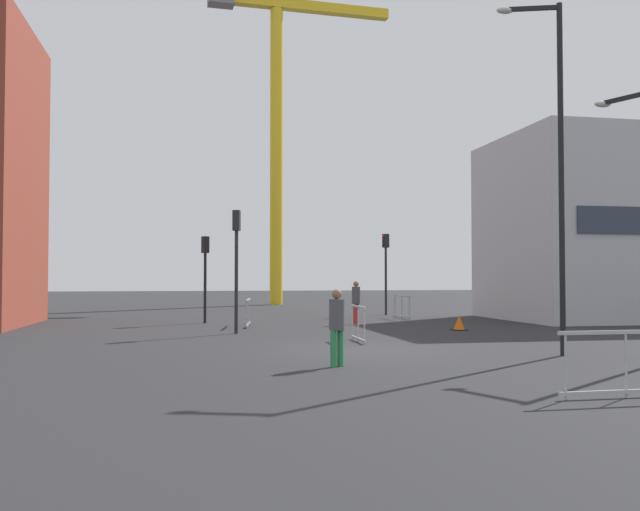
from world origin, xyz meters
name	(u,v)px	position (x,y,z in m)	size (l,w,h in m)	color
ground	(367,349)	(0.00, 0.00, 0.00)	(160.00, 160.00, 0.00)	#28282B
office_block	(637,229)	(15.84, 10.71, 4.16)	(13.04, 7.94, 8.32)	#B7B7BC
construction_crane	(279,105)	(1.48, 30.25, 14.18)	(13.29, 1.89, 22.06)	yellow
streetlamp_tall	(555,153)	(4.23, -2.28, 5.03)	(1.56, 0.59, 8.78)	black
traffic_light_crosswalk	(386,261)	(5.19, 15.94, 2.78)	(0.39, 0.34, 4.15)	#232326
traffic_light_verge	(205,264)	(-4.03, 11.40, 2.47)	(0.34, 0.39, 3.65)	black
traffic_light_far	(236,251)	(-3.10, 5.75, 2.82)	(0.30, 0.39, 4.23)	#232326
pedestrian_walking	(337,322)	(-1.54, -3.32, 0.97)	(0.34, 0.34, 1.67)	#2D844C
pedestrian_waiting	(356,299)	(2.03, 9.48, 1.03)	(0.34, 0.34, 1.77)	red
safety_barrier_left_run	(248,312)	(-2.42, 8.95, 0.56)	(0.40, 2.44, 1.08)	#9EA0A5
safety_barrier_front	(626,362)	(2.20, -7.91, 0.56)	(2.37, 0.10, 1.08)	#B2B5BA
safety_barrier_mid_span	(358,323)	(0.26, 2.02, 0.56)	(0.11, 1.82, 1.08)	#9EA0A5
safety_barrier_rear	(402,307)	(5.05, 12.81, 0.56)	(0.11, 2.27, 1.08)	gray
traffic_cone_on_verge	(459,323)	(4.98, 5.77, 0.25)	(0.54, 0.54, 0.55)	black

